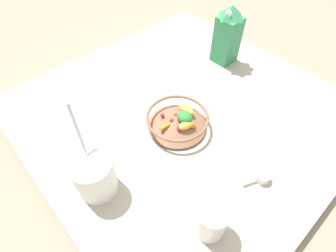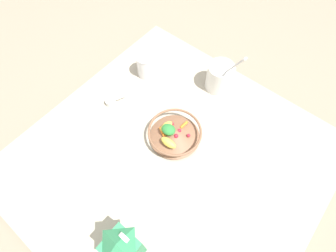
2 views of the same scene
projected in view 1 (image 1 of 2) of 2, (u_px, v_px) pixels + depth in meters
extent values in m
plane|color=gray|center=(183.00, 116.00, 1.04)|extent=(6.00, 6.00, 0.00)
cube|color=#B2A893|center=(184.00, 112.00, 1.03)|extent=(1.12, 1.12, 0.04)
cylinder|color=brown|center=(177.00, 126.00, 0.95)|extent=(0.12, 0.12, 0.01)
cone|color=brown|center=(177.00, 121.00, 0.93)|extent=(0.21, 0.21, 0.04)
torus|color=brown|center=(177.00, 117.00, 0.91)|extent=(0.22, 0.22, 0.01)
ellipsoid|color=#EFD64C|center=(186.00, 109.00, 0.94)|extent=(0.07, 0.03, 0.03)
ellipsoid|color=#EFD64C|center=(186.00, 125.00, 0.89)|extent=(0.04, 0.06, 0.03)
cylinder|color=orange|center=(191.00, 122.00, 0.91)|extent=(0.04, 0.03, 0.02)
cylinder|color=orange|center=(165.00, 127.00, 0.90)|extent=(0.02, 0.04, 0.01)
sphere|color=red|center=(188.00, 112.00, 0.94)|extent=(0.02, 0.02, 0.02)
sphere|color=red|center=(172.00, 121.00, 0.91)|extent=(0.02, 0.02, 0.02)
sphere|color=red|center=(177.00, 116.00, 0.93)|extent=(0.02, 0.02, 0.02)
sphere|color=red|center=(161.00, 115.00, 0.93)|extent=(0.01, 0.01, 0.01)
sphere|color=red|center=(180.00, 128.00, 0.89)|extent=(0.02, 0.02, 0.02)
ellipsoid|color=#2D7F38|center=(185.00, 117.00, 0.90)|extent=(0.06, 0.05, 0.03)
cube|color=#338C59|center=(227.00, 40.00, 1.13)|extent=(0.09, 0.09, 0.20)
pyramid|color=#338C59|center=(232.00, 12.00, 1.04)|extent=(0.09, 0.09, 0.05)
cylinder|color=white|center=(228.00, 14.00, 1.03)|extent=(0.03, 0.01, 0.03)
cylinder|color=white|center=(95.00, 176.00, 0.75)|extent=(0.12, 0.12, 0.13)
cylinder|color=white|center=(91.00, 166.00, 0.70)|extent=(0.11, 0.11, 0.02)
cylinder|color=silver|center=(82.00, 142.00, 0.69)|extent=(0.10, 0.04, 0.20)
ellipsoid|color=silver|center=(68.00, 104.00, 0.65)|extent=(0.02, 0.02, 0.01)
cylinder|color=white|center=(211.00, 220.00, 0.67)|extent=(0.08, 0.08, 0.12)
torus|color=white|center=(214.00, 211.00, 0.63)|extent=(0.09, 0.09, 0.01)
cylinder|color=white|center=(262.00, 177.00, 0.80)|extent=(0.04, 0.04, 0.03)
cylinder|color=white|center=(249.00, 181.00, 0.79)|extent=(0.03, 0.05, 0.01)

